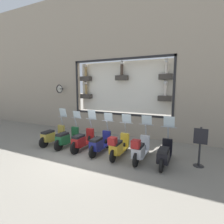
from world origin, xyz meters
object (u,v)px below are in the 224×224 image
scooter_black_0 (164,154)px  scooter_navy_3 (100,143)px  scooter_red_4 (82,140)px  scooter_green_5 (67,138)px  scooter_silver_1 (140,149)px  scooter_olive_6 (52,136)px  shop_sign_post (200,146)px  scooter_yellow_2 (118,146)px

scooter_black_0 → scooter_navy_3: (0.00, 2.68, 0.01)m
scooter_black_0 → scooter_red_4: scooter_red_4 is taller
scooter_red_4 → scooter_green_5: size_ratio=1.00×
scooter_silver_1 → scooter_navy_3: (0.06, 1.78, -0.04)m
scooter_red_4 → scooter_olive_6: 1.78m
scooter_olive_6 → shop_sign_post: scooter_olive_6 is taller
scooter_green_5 → scooter_silver_1: bearing=-90.9°
scooter_black_0 → scooter_olive_6: (0.00, 5.35, 0.01)m
scooter_silver_1 → scooter_red_4: 2.68m
scooter_black_0 → scooter_yellow_2: 1.79m
scooter_yellow_2 → scooter_olive_6: (0.07, 3.57, -0.03)m
scooter_silver_1 → scooter_olive_6: scooter_olive_6 is taller
scooter_green_5 → scooter_olive_6: size_ratio=1.00×
scooter_black_0 → scooter_navy_3: 2.68m
scooter_navy_3 → scooter_red_4: size_ratio=1.00×
scooter_silver_1 → scooter_red_4: size_ratio=1.00×
scooter_navy_3 → shop_sign_post: (0.45, -3.80, 0.32)m
scooter_green_5 → scooter_olive_6: (0.00, 0.89, 0.01)m
scooter_black_0 → shop_sign_post: bearing=-68.3°
scooter_olive_6 → scooter_yellow_2: bearing=-91.1°
scooter_yellow_2 → scooter_olive_6: scooter_olive_6 is taller
scooter_black_0 → scooter_red_4: size_ratio=0.99×
scooter_black_0 → scooter_green_5: scooter_black_0 is taller
scooter_red_4 → scooter_green_5: 0.89m
scooter_navy_3 → scooter_green_5: (-0.00, 1.78, -0.00)m
scooter_black_0 → scooter_navy_3: bearing=90.0°
scooter_silver_1 → scooter_navy_3: size_ratio=1.00×
scooter_yellow_2 → scooter_navy_3: (0.06, 0.89, -0.03)m
scooter_black_0 → scooter_silver_1: 0.90m
scooter_black_0 → shop_sign_post: (0.45, -1.13, 0.33)m
scooter_yellow_2 → scooter_green_5: scooter_yellow_2 is taller
scooter_green_5 → shop_sign_post: (0.45, -5.59, 0.32)m
scooter_silver_1 → scooter_green_5: (0.06, 3.57, -0.04)m
scooter_silver_1 → scooter_yellow_2: 0.89m
scooter_red_4 → shop_sign_post: scooter_red_4 is taller
scooter_black_0 → scooter_green_5: (0.00, 4.46, 0.01)m
scooter_yellow_2 → scooter_olive_6: size_ratio=1.00×
scooter_red_4 → scooter_green_5: scooter_red_4 is taller
scooter_black_0 → scooter_green_5: 4.46m
scooter_yellow_2 → shop_sign_post: bearing=-80.0°
scooter_black_0 → scooter_silver_1: bearing=93.7°
scooter_yellow_2 → scooter_green_5: bearing=88.6°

